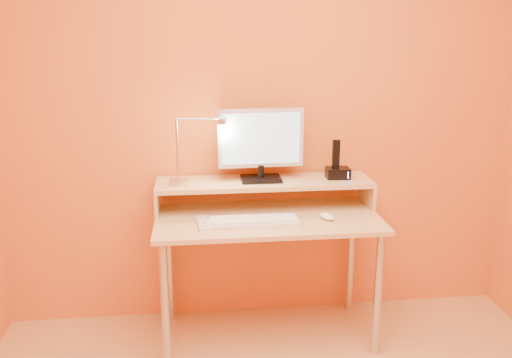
{
  "coord_description": "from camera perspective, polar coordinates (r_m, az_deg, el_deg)",
  "views": [
    {
      "loc": [
        -0.37,
        -1.54,
        1.68
      ],
      "look_at": [
        -0.07,
        1.13,
        0.94
      ],
      "focal_mm": 37.82,
      "sensor_mm": 36.0,
      "label": 1
    }
  ],
  "objects": [
    {
      "name": "desk_leg_fr",
      "position": [
        2.95,
        12.76,
        -11.91
      ],
      "size": [
        0.04,
        0.04,
        0.69
      ],
      "primitive_type": "cylinder",
      "color": "silver",
      "rests_on": "floor"
    },
    {
      "name": "phone_led",
      "position": [
        3.04,
        9.71,
        0.42
      ],
      "size": [
        0.01,
        0.0,
        0.04
      ],
      "primitive_type": "cube",
      "color": "#393EFF",
      "rests_on": "phone_dock"
    },
    {
      "name": "lamp_bulb",
      "position": [
        2.88,
        -3.62,
        5.79
      ],
      "size": [
        0.03,
        0.03,
        0.0
      ],
      "primitive_type": "cylinder",
      "color": "#FFEAC6",
      "rests_on": "lamp_head"
    },
    {
      "name": "monitor_foot",
      "position": [
        3.0,
        0.52,
        0.02
      ],
      "size": [
        0.22,
        0.16,
        0.02
      ],
      "primitive_type": "cube",
      "color": "black",
      "rests_on": "desk_shelf"
    },
    {
      "name": "lamp_base",
      "position": [
        2.95,
        -8.18,
        -0.33
      ],
      "size": [
        0.1,
        0.1,
        0.02
      ],
      "primitive_type": "cylinder",
      "color": "silver",
      "rests_on": "desk_shelf"
    },
    {
      "name": "desk_leg_fl",
      "position": [
        2.81,
        -9.59,
        -13.2
      ],
      "size": [
        0.04,
        0.04,
        0.69
      ],
      "primitive_type": "cylinder",
      "color": "silver",
      "rests_on": "floor"
    },
    {
      "name": "phone_dock",
      "position": [
        3.07,
        8.65,
        0.64
      ],
      "size": [
        0.13,
        0.1,
        0.06
      ],
      "primitive_type": "cube",
      "rotation": [
        0.0,
        0.0,
        -0.04
      ],
      "color": "black",
      "rests_on": "desk_shelf"
    },
    {
      "name": "shelf_riser_left",
      "position": [
        3.01,
        -10.36,
        -2.17
      ],
      "size": [
        0.02,
        0.3,
        0.14
      ],
      "primitive_type": "cube",
      "color": "#EAB77C",
      "rests_on": "desk_lower"
    },
    {
      "name": "desk_leg_br",
      "position": [
        3.38,
        10.01,
        -8.14
      ],
      "size": [
        0.04,
        0.04,
        0.69
      ],
      "primitive_type": "cylinder",
      "color": "silver",
      "rests_on": "floor"
    },
    {
      "name": "desk_shelf",
      "position": [
        3.0,
        0.88,
        -0.37
      ],
      "size": [
        1.2,
        0.3,
        0.02
      ],
      "primitive_type": "cube",
      "color": "#EAB77C",
      "rests_on": "desk_lower"
    },
    {
      "name": "monitor_back",
      "position": [
        2.98,
        0.45,
        4.45
      ],
      "size": [
        0.42,
        0.03,
        0.27
      ],
      "primitive_type": "cube",
      "rotation": [
        0.0,
        0.0,
        0.05
      ],
      "color": "black",
      "rests_on": "monitor_panel"
    },
    {
      "name": "wall_back",
      "position": [
        3.09,
        0.51,
        7.33
      ],
      "size": [
        3.0,
        0.04,
        2.5
      ],
      "primitive_type": "cube",
      "color": "orange",
      "rests_on": "floor"
    },
    {
      "name": "lamp_arm",
      "position": [
        2.87,
        -6.03,
        6.34
      ],
      "size": [
        0.24,
        0.01,
        0.01
      ],
      "primitive_type": "cylinder",
      "rotation": [
        0.0,
        1.57,
        0.0
      ],
      "color": "silver",
      "rests_on": "lamp_post"
    },
    {
      "name": "desk_leg_bl",
      "position": [
        3.26,
        -9.15,
        -9.03
      ],
      "size": [
        0.04,
        0.04,
        0.69
      ],
      "primitive_type": "cylinder",
      "color": "silver",
      "rests_on": "floor"
    },
    {
      "name": "monitor_panel",
      "position": [
        2.95,
        0.51,
        4.36
      ],
      "size": [
        0.47,
        0.06,
        0.32
      ],
      "primitive_type": "cube",
      "rotation": [
        0.0,
        0.0,
        0.05
      ],
      "color": "silver",
      "rests_on": "monitor_neck"
    },
    {
      "name": "desk_lower",
      "position": [
        2.91,
        1.24,
        -4.19
      ],
      "size": [
        1.2,
        0.6,
        0.02
      ],
      "primitive_type": "cube",
      "color": "#EAB77C",
      "rests_on": "floor"
    },
    {
      "name": "mouse",
      "position": [
        2.88,
        7.51,
        -3.94
      ],
      "size": [
        0.09,
        0.12,
        0.03
      ],
      "primitive_type": "ellipsoid",
      "rotation": [
        0.0,
        0.0,
        0.41
      ],
      "color": "white",
      "rests_on": "desk_lower"
    },
    {
      "name": "phone_handset",
      "position": [
        3.04,
        8.45,
        2.64
      ],
      "size": [
        0.04,
        0.03,
        0.16
      ],
      "primitive_type": "cube",
      "rotation": [
        0.0,
        0.0,
        -0.04
      ],
      "color": "black",
      "rests_on": "phone_dock"
    },
    {
      "name": "keyboard",
      "position": [
        2.79,
        -0.27,
        -4.58
      ],
      "size": [
        0.47,
        0.15,
        0.02
      ],
      "primitive_type": "cube",
      "rotation": [
        0.0,
        0.0,
        -0.0
      ],
      "color": "silver",
      "rests_on": "desk_lower"
    },
    {
      "name": "monitor_neck",
      "position": [
        2.98,
        0.52,
        0.84
      ],
      "size": [
        0.04,
        0.04,
        0.07
      ],
      "primitive_type": "cylinder",
      "color": "black",
      "rests_on": "monitor_foot"
    },
    {
      "name": "shelf_riser_right",
      "position": [
        3.15,
        11.59,
        -1.43
      ],
      "size": [
        0.02,
        0.3,
        0.14
      ],
      "primitive_type": "cube",
      "color": "#EAB77C",
      "rests_on": "desk_lower"
    },
    {
      "name": "lamp_post",
      "position": [
        2.9,
        -8.31,
        3.05
      ],
      "size": [
        0.01,
        0.01,
        0.33
      ],
      "primitive_type": "cylinder",
      "color": "silver",
      "rests_on": "lamp_base"
    },
    {
      "name": "lamp_head",
      "position": [
        2.88,
        -3.62,
        6.11
      ],
      "size": [
        0.04,
        0.04,
        0.03
      ],
      "primitive_type": "cylinder",
      "color": "silver",
      "rests_on": "lamp_arm"
    },
    {
      "name": "monitor_screen",
      "position": [
        2.94,
        0.55,
        4.29
      ],
      "size": [
        0.43,
        0.03,
        0.28
      ],
      "primitive_type": "cube",
      "rotation": [
        0.0,
        0.0,
        0.05
      ],
      "color": "#98C2DE",
      "rests_on": "monitor_panel"
    },
    {
      "name": "remote_control",
      "position": [
        2.79,
        -5.66,
        -4.67
      ],
      "size": [
        0.07,
        0.2,
        0.02
      ],
      "primitive_type": "cube",
      "rotation": [
        0.0,
        0.0,
        0.09
      ],
      "color": "silver",
      "rests_on": "desk_lower"
    }
  ]
}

